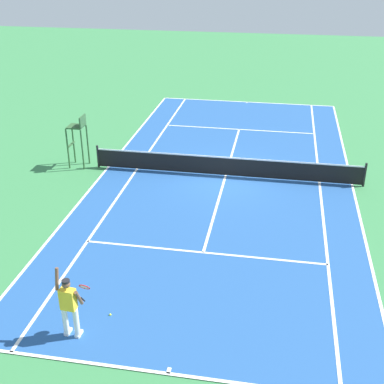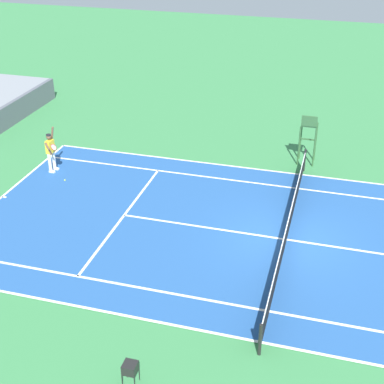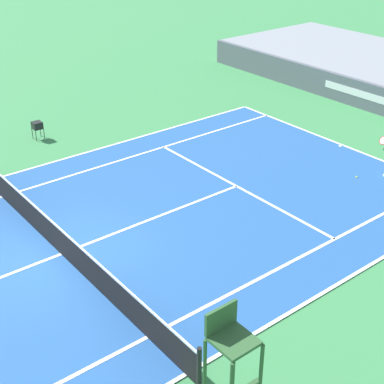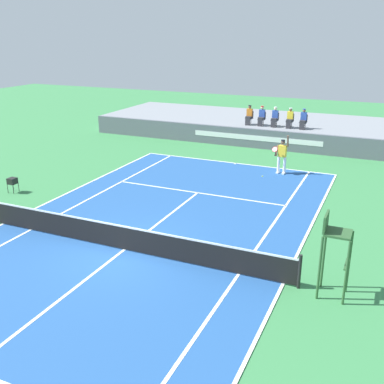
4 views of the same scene
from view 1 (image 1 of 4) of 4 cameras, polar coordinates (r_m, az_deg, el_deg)
name	(u,v)px [view 1 (image 1 of 4)]	position (r m, az deg, el deg)	size (l,w,h in m)	color
ground_plane	(226,176)	(23.08, 3.74, 1.75)	(80.00, 80.00, 0.00)	#387F47
court	(226,176)	(23.08, 3.74, 1.78)	(11.08, 23.88, 0.03)	#235193
net	(226,166)	(22.87, 3.77, 2.94)	(11.98, 0.10, 1.07)	black
tennis_player	(69,306)	(13.99, -13.43, -12.16)	(0.79, 0.62, 2.08)	white
tennis_ball	(110,315)	(15.04, -9.04, -13.28)	(0.07, 0.07, 0.07)	#D1E533
umpire_chair	(78,134)	(24.13, -12.51, 6.26)	(0.77, 0.77, 2.44)	#2D562D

